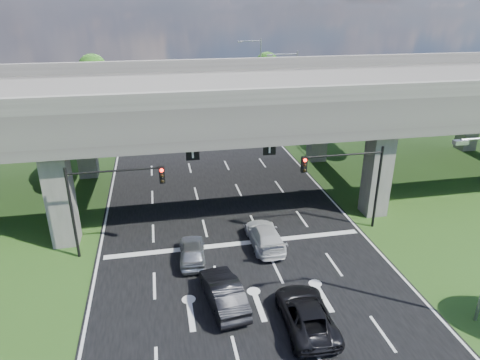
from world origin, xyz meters
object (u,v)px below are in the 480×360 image
object	(u,v)px
car_dark	(224,292)
car_white	(265,236)
streetlight_beyond	(258,69)
car_silver	(192,251)
signal_left	(107,194)
streetlight_far	(292,91)
signal_right	(350,175)
car_trailing	(306,314)

from	to	relation	value
car_dark	car_white	size ratio (longest dim) A/B	0.97
streetlight_beyond	car_silver	xyz separation A→B (m)	(-13.12, -37.86, -5.15)
signal_left	car_white	distance (m)	10.27
signal_left	car_dark	size ratio (longest dim) A/B	1.30
signal_left	car_white	size ratio (longest dim) A/B	1.26
streetlight_beyond	streetlight_far	bearing A→B (deg)	-90.00
car_silver	streetlight_far	bearing A→B (deg)	-116.97
signal_right	car_dark	xyz separation A→B (m)	(-9.62, -6.29, -3.39)
signal_left	signal_right	bearing A→B (deg)	0.00
streetlight_beyond	car_white	world-z (taller)	streetlight_beyond
car_dark	signal_left	bearing A→B (deg)	-53.34
signal_left	car_white	world-z (taller)	signal_left
streetlight_far	streetlight_beyond	xyz separation A→B (m)	(0.00, 16.00, 0.00)
signal_left	car_silver	size ratio (longest dim) A/B	1.54
streetlight_far	car_silver	distance (m)	26.01
car_trailing	streetlight_far	bearing A→B (deg)	-103.16
signal_right	car_white	bearing A→B (deg)	-171.11
streetlight_far	car_dark	xyz separation A→B (m)	(-11.90, -26.34, -5.05)
car_silver	car_trailing	bearing A→B (deg)	129.83
car_white	signal_right	bearing A→B (deg)	-171.38
car_dark	car_white	distance (m)	6.44
car_white	car_trailing	bearing A→B (deg)	90.64
streetlight_beyond	car_white	distance (m)	38.26
streetlight_far	car_white	size ratio (longest dim) A/B	2.10
signal_left	car_dark	bearing A→B (deg)	-46.22
signal_right	car_silver	world-z (taller)	signal_right
car_white	car_trailing	world-z (taller)	car_trailing
streetlight_far	car_trailing	world-z (taller)	streetlight_far
streetlight_far	car_white	world-z (taller)	streetlight_far
streetlight_far	streetlight_beyond	bearing A→B (deg)	90.00
signal_left	car_dark	distance (m)	9.34
signal_right	car_trailing	xyz separation A→B (m)	(-5.90, -8.65, -3.47)
car_dark	car_silver	bearing A→B (deg)	-81.86
signal_right	streetlight_far	xyz separation A→B (m)	(2.27, 20.06, 1.66)
car_trailing	car_silver	bearing A→B (deg)	-51.45
car_silver	car_trailing	distance (m)	8.45
signal_right	streetlight_far	bearing A→B (deg)	83.53
signal_right	car_white	world-z (taller)	signal_right
streetlight_beyond	car_silver	size ratio (longest dim) A/B	2.56
car_dark	car_trailing	size ratio (longest dim) A/B	0.93
signal_right	signal_left	world-z (taller)	same
signal_left	car_trailing	world-z (taller)	signal_left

